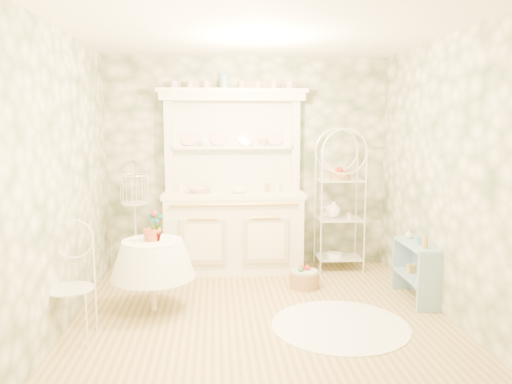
{
  "coord_description": "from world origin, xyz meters",
  "views": [
    {
      "loc": [
        -0.42,
        -4.64,
        1.86
      ],
      "look_at": [
        0.0,
        0.5,
        1.15
      ],
      "focal_mm": 35.0,
      "sensor_mm": 36.0,
      "label": 1
    }
  ],
  "objects": [
    {
      "name": "ceiling",
      "position": [
        0.0,
        0.0,
        2.7
      ],
      "size": [
        3.6,
        3.6,
        0.0
      ],
      "primitive_type": "plane",
      "color": "white",
      "rests_on": "floor"
    },
    {
      "name": "bottle_glass",
      "position": [
        1.68,
        0.54,
        0.65
      ],
      "size": [
        0.08,
        0.08,
        0.1
      ],
      "primitive_type": "imported",
      "rotation": [
        0.0,
        0.0,
        0.04
      ],
      "color": "silver",
      "rests_on": "side_shelf"
    },
    {
      "name": "cup_right",
      "position": [
        0.19,
        1.67,
        1.61
      ],
      "size": [
        0.13,
        0.13,
        0.1
      ],
      "primitive_type": "imported",
      "rotation": [
        0.0,
        0.0,
        -0.32
      ],
      "color": "white",
      "rests_on": "kitchen_dresser"
    },
    {
      "name": "potted_geranium",
      "position": [
        -1.01,
        0.22,
        0.85
      ],
      "size": [
        0.17,
        0.13,
        0.3
      ],
      "primitive_type": "imported",
      "rotation": [
        0.0,
        0.0,
        -0.17
      ],
      "color": "#3F7238",
      "rests_on": "round_table"
    },
    {
      "name": "kitchen_dresser",
      "position": [
        -0.2,
        1.52,
        1.15
      ],
      "size": [
        1.87,
        0.61,
        2.29
      ],
      "primitive_type": "cube",
      "color": "white",
      "rests_on": "floor"
    },
    {
      "name": "bowl_white",
      "position": [
        -0.13,
        1.44,
        1.02
      ],
      "size": [
        0.23,
        0.23,
        0.07
      ],
      "primitive_type": "imported",
      "rotation": [
        0.0,
        0.0,
        0.09
      ],
      "color": "white",
      "rests_on": "kitchen_dresser"
    },
    {
      "name": "side_shelf",
      "position": [
        1.68,
        0.3,
        0.28
      ],
      "size": [
        0.28,
        0.67,
        0.57
      ],
      "primitive_type": "cube",
      "rotation": [
        0.0,
        0.0,
        -0.05
      ],
      "color": "#89ACC4",
      "rests_on": "floor"
    },
    {
      "name": "floor",
      "position": [
        0.0,
        0.0,
        0.0
      ],
      "size": [
        3.6,
        3.6,
        0.0
      ],
      "primitive_type": "plane",
      "color": "tan",
      "rests_on": "ground"
    },
    {
      "name": "wall_right",
      "position": [
        1.8,
        0.0,
        1.35
      ],
      "size": [
        3.6,
        3.6,
        0.0
      ],
      "primitive_type": "plane",
      "color": "beige",
      "rests_on": "floor"
    },
    {
      "name": "bowl_floral",
      "position": [
        -0.62,
        1.52,
        1.02
      ],
      "size": [
        0.36,
        0.36,
        0.07
      ],
      "primitive_type": "imported",
      "rotation": [
        0.0,
        0.0,
        0.23
      ],
      "color": "white",
      "rests_on": "kitchen_dresser"
    },
    {
      "name": "bottle_amber",
      "position": [
        1.68,
        0.1,
        0.68
      ],
      "size": [
        0.07,
        0.07,
        0.15
      ],
      "primitive_type": "imported",
      "rotation": [
        0.0,
        0.0,
        0.26
      ],
      "color": "#AF8D43",
      "rests_on": "side_shelf"
    },
    {
      "name": "wall_left",
      "position": [
        -1.8,
        0.0,
        1.35
      ],
      "size": [
        3.6,
        3.6,
        0.0
      ],
      "primitive_type": "plane",
      "color": "beige",
      "rests_on": "floor"
    },
    {
      "name": "wall_front",
      "position": [
        0.0,
        -1.8,
        1.35
      ],
      "size": [
        3.6,
        3.6,
        0.0
      ],
      "primitive_type": "plane",
      "color": "beige",
      "rests_on": "floor"
    },
    {
      "name": "cup_left",
      "position": [
        -0.56,
        1.66,
        1.61
      ],
      "size": [
        0.15,
        0.15,
        0.09
      ],
      "primitive_type": "imported",
      "rotation": [
        0.0,
        0.0,
        -0.35
      ],
      "color": "white",
      "rests_on": "kitchen_dresser"
    },
    {
      "name": "floor_basket",
      "position": [
        0.58,
        0.79,
        0.1
      ],
      "size": [
        0.38,
        0.38,
        0.2
      ],
      "primitive_type": "cylinder",
      "rotation": [
        0.0,
        0.0,
        0.32
      ],
      "color": "#AB7D52",
      "rests_on": "floor"
    },
    {
      "name": "birdcage_stand",
      "position": [
        -1.39,
        1.37,
        0.75
      ],
      "size": [
        0.39,
        0.39,
        1.5
      ],
      "primitive_type": "cube",
      "rotation": [
        0.0,
        0.0,
        0.1
      ],
      "color": "white",
      "rests_on": "floor"
    },
    {
      "name": "cafe_chair",
      "position": [
        -1.68,
        -0.39,
        0.4
      ],
      "size": [
        0.4,
        0.4,
        0.8
      ],
      "primitive_type": "cube",
      "rotation": [
        0.0,
        0.0,
        0.12
      ],
      "color": "white",
      "rests_on": "floor"
    },
    {
      "name": "bottle_blue",
      "position": [
        1.68,
        0.26,
        0.65
      ],
      "size": [
        0.06,
        0.06,
        0.12
      ],
      "primitive_type": "imported",
      "rotation": [
        0.0,
        0.0,
        -0.16
      ],
      "color": "#6EA0BA",
      "rests_on": "side_shelf"
    },
    {
      "name": "wall_back",
      "position": [
        0.0,
        1.8,
        1.35
      ],
      "size": [
        3.6,
        3.6,
        0.0
      ],
      "primitive_type": "plane",
      "color": "beige",
      "rests_on": "floor"
    },
    {
      "name": "lace_rug",
      "position": [
        0.72,
        -0.31,
        0.01
      ],
      "size": [
        1.41,
        1.41,
        0.01
      ],
      "primitive_type": "cylinder",
      "rotation": [
        0.0,
        0.0,
        0.11
      ],
      "color": "white",
      "rests_on": "floor"
    },
    {
      "name": "bakers_rack",
      "position": [
        1.15,
        1.51,
        0.95
      ],
      "size": [
        0.6,
        0.44,
        1.9
      ],
      "primitive_type": "cube",
      "rotation": [
        0.0,
        0.0,
        -0.03
      ],
      "color": "white",
      "rests_on": "floor"
    },
    {
      "name": "round_table",
      "position": [
        -1.05,
        0.24,
        0.36
      ],
      "size": [
        0.85,
        0.85,
        0.73
      ],
      "primitive_type": "cylinder",
      "rotation": [
        0.0,
        0.0,
        -0.33
      ],
      "color": "white",
      "rests_on": "floor"
    }
  ]
}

